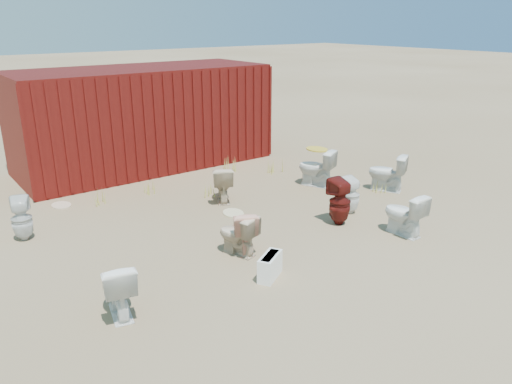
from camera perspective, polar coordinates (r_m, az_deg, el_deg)
ground at (r=8.71m, az=2.37°, el=-4.46°), size 100.00×100.00×0.00m
shipping_container at (r=12.65m, az=-12.72°, el=8.31°), size 6.00×2.40×2.40m
toilet_front_a at (r=6.47m, az=-15.51°, el=-10.51°), size 0.56×0.79×0.73m
toilet_front_pink at (r=7.87m, az=-1.45°, el=-4.40°), size 0.65×0.78×0.69m
toilet_front_c at (r=8.80m, az=16.56°, el=-2.42°), size 0.44×0.74×0.74m
toilet_front_maroon at (r=8.97m, az=9.56°, el=-1.11°), size 0.41×0.41×0.84m
toilet_front_e at (r=10.96m, az=14.72°, el=2.15°), size 0.74×0.89×0.79m
toilet_back_a at (r=9.10m, az=-25.22°, el=-2.79°), size 0.41×0.42×0.74m
toilet_back_beige_left at (r=7.76m, az=-2.11°, el=-4.89°), size 0.55×0.73×0.66m
toilet_back_beige_right at (r=10.01m, az=-3.83°, el=0.96°), size 0.71×0.83×0.73m
toilet_back_yellowlid at (r=10.99m, az=6.89°, el=2.76°), size 0.74×0.92×0.82m
toilet_back_e at (r=9.55m, az=10.81°, el=-0.36°), size 0.35×0.36×0.70m
yellow_lid at (r=10.88m, az=6.98°, el=4.88°), size 0.41×0.52×0.02m
loose_tank at (r=7.15m, az=1.61°, el=-8.49°), size 0.53×0.43×0.35m
loose_lid_near at (r=9.46m, az=-2.61°, el=-2.43°), size 0.48×0.57×0.02m
loose_lid_far at (r=10.56m, az=-21.36°, el=-1.43°), size 0.39×0.49×0.02m
weed_clump_a at (r=10.29m, az=-17.36°, el=-0.73°), size 0.36×0.36×0.28m
weed_clump_b at (r=10.42m, az=-5.56°, el=0.24°), size 0.32×0.32×0.25m
weed_clump_c at (r=11.91m, az=2.31°, el=2.95°), size 0.36×0.36×0.32m
weed_clump_d at (r=10.75m, az=-11.91°, el=0.63°), size 0.30×0.30×0.29m
weed_clump_e at (r=12.05m, az=-3.26°, el=3.18°), size 0.34×0.34×0.34m
weed_clump_f at (r=10.89m, az=14.03°, el=0.57°), size 0.28×0.28×0.24m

